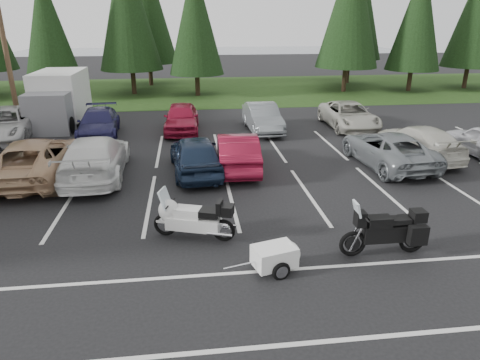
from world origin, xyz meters
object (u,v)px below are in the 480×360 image
Objects in this scene: box_truck at (57,100)px; car_far_1 at (99,123)px; car_far_0 at (5,124)px; car_near_4 at (195,154)px; car_near_2 at (36,159)px; adventure_motorcycle at (385,227)px; car_near_5 at (237,151)px; touring_motorcycle at (193,215)px; cargo_trailer at (274,259)px; car_near_3 at (95,157)px; utility_pole at (4,39)px; car_near_7 at (418,142)px; car_near_6 at (388,149)px; car_far_2 at (182,118)px; car_far_3 at (262,118)px; car_far_4 at (349,115)px.

box_truck reaches higher than car_far_1.
car_near_4 is at bearing -39.06° from car_far_0.
car_near_2 is 2.20× the size of adventure_motorcycle.
car_near_5 is 5.97m from touring_motorcycle.
cargo_trailer is (6.46, -13.40, -0.35)m from car_far_1.
car_near_2 is 10.61m from cargo_trailer.
car_near_3 is 2.11× the size of touring_motorcycle.
car_near_3 is at bearing 174.96° from car_near_2.
utility_pole reaches higher than car_near_4.
box_truck is 1.27× the size of car_near_5.
car_near_6 is at bearing 19.54° from car_near_7.
car_far_1 is (-0.98, 6.16, -0.11)m from car_near_3.
car_near_7 is 1.10× the size of car_far_2.
car_far_2 is 1.70× the size of touring_motorcycle.
car_near_5 is at bearing 74.78° from cargo_trailer.
car_near_5 reaches higher than car_far_3.
car_far_4 is at bearing 47.84° from cargo_trailer.
car_near_4 is at bearing -49.87° from box_truck.
car_near_5 is (7.63, 0.19, -0.05)m from car_near_2.
car_far_3 is at bearing -4.64° from car_far_1.
car_far_2 reaches higher than car_near_7.
box_truck is 7.18m from car_far_2.
car_far_2 is (-10.18, 5.82, 0.05)m from car_near_7.
car_far_2 is at bearing 1.56° from car_far_1.
car_near_4 is 7.42m from cargo_trailer.
car_near_4 reaches higher than car_near_6.
car_far_3 is 13.04m from adventure_motorcycle.
car_near_7 is at bearing -25.00° from box_truck.
car_near_4 is 9.65m from car_near_7.
utility_pole is 20.80m from car_near_7.
box_truck is 3.30m from car_far_0.
car_near_5 is 1.01× the size of car_far_3.
car_far_3 is at bearing 93.96° from adventure_motorcycle.
box_truck is 1.28× the size of car_far_2.
utility_pole is 14.20m from car_near_5.
car_far_0 is 1.12× the size of car_far_4.
cargo_trailer is at bearing -56.18° from car_far_0.
car_far_0 is 17.27m from cargo_trailer.
adventure_motorcycle is at bearing -6.91° from cargo_trailer.
adventure_motorcycle is (2.91, 0.43, 0.44)m from cargo_trailer.
car_far_3 reaches higher than car_far_1.
car_far_1 is 13.33m from car_far_4.
touring_motorcycle is 2.68m from cargo_trailer.
car_far_4 is (12.34, 6.34, -0.10)m from car_near_3.
car_near_6 is at bearing 174.78° from car_near_4.
utility_pole reaches higher than car_far_1.
box_truck is 1.17× the size of car_near_7.
car_near_2 is 7.95m from touring_motorcycle.
utility_pole reaches higher than car_near_6.
box_truck is (2.00, 0.50, -3.25)m from utility_pole.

